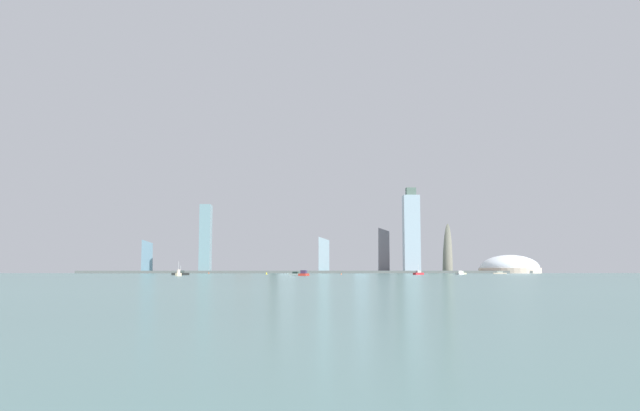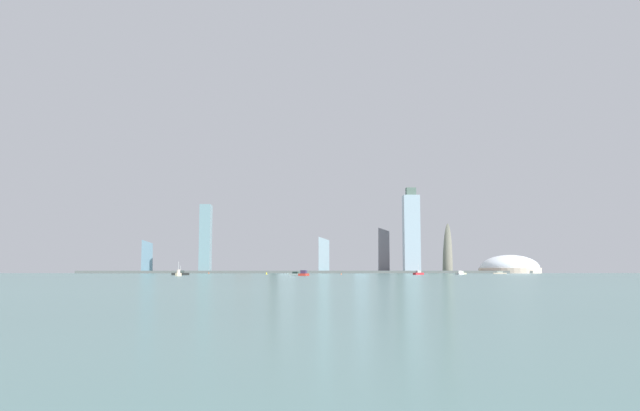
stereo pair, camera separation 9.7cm
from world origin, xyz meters
TOP-DOWN VIEW (x-y plane):
  - ground_plane at (0.00, 0.00)m, footprint 6000.00×6000.00m
  - waterfront_pier at (0.00, 511.05)m, footprint 683.13×47.13m
  - observation_tower at (227.11, 551.59)m, footprint 37.42×37.42m
  - stadium_dome at (321.48, 532.76)m, footprint 95.85×95.85m
  - skyscraper_0 at (-255.04, 574.16)m, footprint 17.64×22.28m
  - skyscraper_1 at (28.34, 565.52)m, footprint 17.25×25.63m
  - skyscraper_2 at (-30.70, 570.84)m, footprint 25.18×16.97m
  - skyscraper_3 at (164.84, 613.24)m, footprint 21.95×25.17m
  - skyscraper_4 at (164.22, 522.60)m, footprint 25.11×20.07m
  - skyscraper_5 at (-55.55, 624.22)m, footprint 14.66×16.23m
  - skyscraper_6 at (-153.52, 505.06)m, footprint 16.34×24.67m
  - skyscraper_7 at (94.87, 619.07)m, footprint 24.94×14.83m
  - skyscraper_8 at (124.42, 554.23)m, footprint 17.59×12.66m
  - skyscraper_9 at (210.75, 582.00)m, footprint 13.46×23.27m
  - skyscraper_10 at (-102.11, 582.56)m, footprint 24.09×26.83m
  - boat_0 at (245.68, 348.20)m, footprint 16.96×7.64m
  - boat_1 at (-126.50, 163.90)m, footprint 17.10×6.26m
  - boat_2 at (-15.04, 151.12)m, footprint 13.53×10.55m
  - boat_3 at (159.26, 215.65)m, footprint 6.47×14.27m
  - boat_4 at (-7.87, 91.53)m, footprint 9.79×17.84m
  - boat_5 at (111.87, 198.80)m, footprint 12.50×10.92m
  - boat_6 at (174.91, 270.79)m, footprint 9.13×18.67m
  - boat_7 at (-111.38, 73.95)m, footprint 4.04×7.11m
  - channel_buoy_0 at (33.30, 221.91)m, footprint 1.34×1.34m
  - channel_buoy_1 at (-48.67, 266.32)m, footprint 1.90×1.90m
  - channel_buoy_2 at (-134.56, 412.60)m, footprint 1.54×1.54m
  - airplane at (15.84, 562.71)m, footprint 25.28×23.76m

SIDE VIEW (x-z plane):
  - ground_plane at x=0.00m, z-range 0.00..0.00m
  - channel_buoy_0 at x=33.30m, z-range 0.00..2.14m
  - boat_2 at x=-15.04m, z-range -0.46..2.91m
  - boat_0 at x=245.68m, z-range -3.64..6.14m
  - boat_6 at x=174.91m, z-range -0.52..3.21m
  - channel_buoy_1 at x=-48.67m, z-range 0.00..2.73m
  - channel_buoy_2 at x=-134.56m, z-range 0.00..2.79m
  - boat_3 at x=159.26m, z-range -0.59..3.55m
  - boat_5 at x=111.87m, z-range -3.58..6.81m
  - boat_1 at x=-126.50m, z-range -2.79..6.13m
  - boat_4 at x=-7.87m, z-range -0.68..4.10m
  - waterfront_pier at x=0.00m, z-range 0.00..3.89m
  - boat_7 at x=-111.38m, z-range -4.00..7.89m
  - stadium_dome at x=321.48m, z-range -12.91..27.85m
  - skyscraper_9 at x=210.75m, z-range -12.89..54.34m
  - skyscraper_2 at x=-30.70m, z-range 0.00..68.71m
  - skyscraper_10 at x=-102.11m, z-range -1.70..73.37m
  - skyscraper_8 at x=124.42m, z-range 0.00..86.71m
  - skyscraper_6 at x=-153.52m, z-range 0.00..103.77m
  - skyscraper_0 at x=-255.04m, z-range -2.43..115.01m
  - skyscraper_4 at x=164.22m, z-range -3.68..130.04m
  - skyscraper_7 at x=94.87m, z-range 0.00..127.62m
  - skyscraper_5 at x=-55.55m, z-range 0.00..150.78m
  - skyscraper_3 at x=164.84m, z-range -1.60..168.83m
  - skyscraper_1 at x=28.34m, z-range 0.00..172.02m
  - observation_tower at x=227.11m, z-range -24.95..352.53m
  - airplane at x=15.84m, z-range 266.71..274.34m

